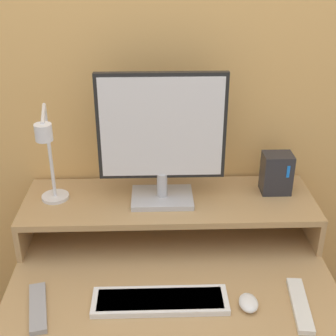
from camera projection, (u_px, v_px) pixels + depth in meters
name	position (u px, v px, depth m)	size (l,w,h in m)	color
wall_back	(167.00, 78.00, 1.64)	(6.00, 0.05, 2.50)	#E5AD60
desk	(171.00, 323.00, 1.61)	(1.01, 0.75, 0.73)	tan
monitor_shelf	(169.00, 204.00, 1.64)	(1.01, 0.32, 0.14)	tan
monitor	(162.00, 137.00, 1.52)	(0.42, 0.16, 0.45)	#BCBCC1
desk_lamp	(49.00, 158.00, 1.48)	(0.10, 0.24, 0.35)	silver
router_dock	(276.00, 173.00, 1.65)	(0.10, 0.08, 0.15)	#28282D
keyboard	(160.00, 301.00, 1.36)	(0.40, 0.11, 0.02)	white
mouse	(248.00, 303.00, 1.35)	(0.06, 0.08, 0.03)	white
remote_control	(38.00, 308.00, 1.34)	(0.09, 0.20, 0.02)	#99999E
remote_secondary	(300.00, 305.00, 1.35)	(0.07, 0.22, 0.02)	white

